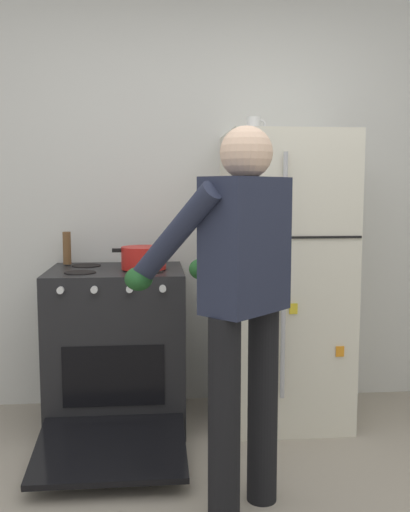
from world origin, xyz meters
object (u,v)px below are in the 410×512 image
at_px(red_pot, 144,258).
at_px(coffee_mug, 254,125).
at_px(person_cook, 238,287).
at_px(pepper_mill, 67,248).
at_px(refrigerator, 284,278).
at_px(stove_range, 117,348).

bearing_deg(red_pot, coffee_mug, 8.90).
distance_m(person_cook, pepper_mill, 1.46).
distance_m(red_pot, pepper_mill, 0.52).
xyz_separation_m(refrigerator, red_pot, (-0.82, -0.05, 0.13)).
xyz_separation_m(refrigerator, stove_range, (-0.98, -0.02, -0.39)).
bearing_deg(pepper_mill, person_cook, -54.29).
relative_size(person_cook, coffee_mug, 14.28).
bearing_deg(person_cook, refrigerator, 66.86).
bearing_deg(pepper_mill, refrigerator, -8.92).
height_order(stove_range, coffee_mug, coffee_mug).
bearing_deg(pepper_mill, red_pot, -28.52).
height_order(refrigerator, red_pot, refrigerator).
relative_size(stove_range, person_cook, 0.76).
relative_size(red_pot, pepper_mill, 1.81).
bearing_deg(pepper_mill, coffee_mug, -7.78).
relative_size(refrigerator, person_cook, 1.05).
xyz_separation_m(refrigerator, person_cook, (-0.42, -0.99, 0.12)).
xyz_separation_m(red_pot, coffee_mug, (0.64, 0.10, 0.75)).
bearing_deg(stove_range, refrigerator, 1.03).
relative_size(refrigerator, coffee_mug, 14.93).
xyz_separation_m(person_cook, red_pot, (-0.39, 0.94, 0.01)).
bearing_deg(refrigerator, coffee_mug, 164.17).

